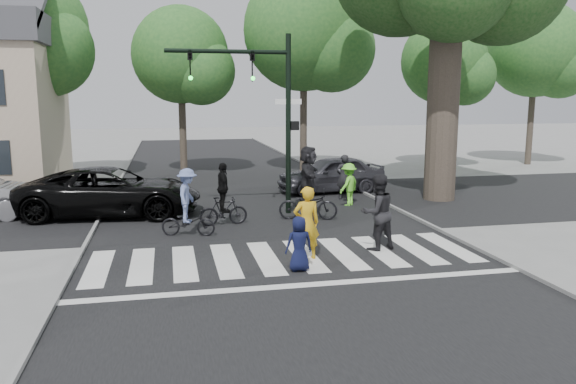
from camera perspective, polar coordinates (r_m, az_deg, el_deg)
name	(u,v)px	position (r m, az deg, el deg)	size (l,w,h in m)	color
ground	(294,269)	(13.25, 0.63, -7.79)	(120.00, 120.00, 0.00)	gray
road_stem	(260,222)	(17.99, -2.91, -3.07)	(10.00, 70.00, 0.01)	black
road_cross	(247,205)	(20.90, -4.24, -1.28)	(70.00, 10.00, 0.01)	black
curb_left	(94,228)	(17.90, -19.10, -3.52)	(0.10, 70.00, 0.10)	gray
curb_right	(407,214)	(19.42, 11.97, -2.18)	(0.10, 70.00, 0.10)	gray
crosswalk	(288,260)	(13.87, 0.02, -6.95)	(10.00, 3.85, 0.01)	silver
traffic_signal	(263,99)	(18.79, -2.53, 9.46)	(4.45, 0.29, 6.00)	black
bg_tree_1	(29,36)	(28.54, -24.86, 14.23)	(6.09, 5.80, 9.80)	brown
bg_tree_2	(186,59)	(29.01, -10.35, 13.13)	(5.04, 4.80, 8.40)	brown
bg_tree_3	(311,35)	(28.65, 2.35, 15.66)	(6.30, 6.00, 10.20)	brown
bg_tree_4	(449,65)	(32.22, 16.05, 12.30)	(4.83, 4.60, 8.15)	brown
bg_tree_5	(542,54)	(35.94, 24.40, 12.69)	(5.67, 5.40, 9.30)	brown
pedestrian_woman	(306,223)	(13.78, 1.89, -3.17)	(0.67, 0.44, 1.83)	gold
pedestrian_child	(299,244)	(12.92, 1.13, -5.29)	(0.63, 0.41, 1.29)	#0E1334
pedestrian_adult	(377,212)	(14.81, 9.06, -2.03)	(0.97, 0.76, 2.00)	black
cyclist_left	(188,207)	(16.32, -10.15, -1.50)	(1.64, 1.12, 1.97)	black
cyclist_mid	(223,200)	(17.52, -6.59, -0.79)	(1.54, 0.95, 1.97)	black
cyclist_right	(308,187)	(18.15, 2.07, 0.49)	(2.01, 1.86, 2.41)	black
car_suv	(111,192)	(19.73, -17.52, 0.04)	(2.72, 5.90, 1.64)	black
car_grey	(331,174)	(23.49, 4.39, 1.82)	(1.80, 4.48, 1.53)	#37363D
bystander_hivis	(349,184)	(20.67, 6.18, 0.77)	(1.01, 0.58, 1.57)	#6BE035
bystander_dark	(344,177)	(21.93, 5.66, 1.53)	(0.64, 0.42, 1.75)	black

